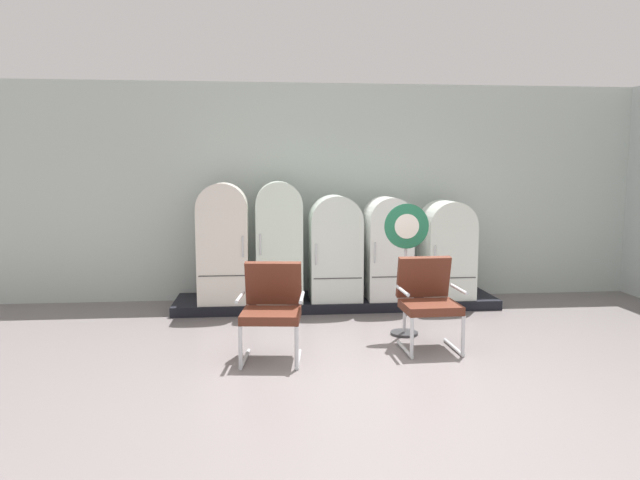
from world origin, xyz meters
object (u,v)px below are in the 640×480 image
refrigerator_3 (388,245)px  armchair_left (272,305)px  refrigerator_4 (447,247)px  refrigerator_1 (279,237)px  refrigerator_0 (223,239)px  refrigerator_2 (335,245)px  armchair_right (428,297)px  sign_stand (406,267)px

refrigerator_3 → armchair_left: (-1.63, -2.10, -0.32)m
refrigerator_3 → refrigerator_4: refrigerator_3 is taller
refrigerator_1 → armchair_left: size_ratio=1.66×
refrigerator_0 → refrigerator_2: refrigerator_0 is taller
armchair_right → refrigerator_1: bearing=128.6°
armchair_right → sign_stand: size_ratio=0.64×
refrigerator_2 → refrigerator_4: 1.59m
refrigerator_0 → refrigerator_3: (2.25, 0.01, -0.11)m
refrigerator_1 → sign_stand: 2.02m
armchair_left → refrigerator_2: bearing=66.6°
refrigerator_0 → refrigerator_3: 2.26m
refrigerator_0 → refrigerator_4: (3.10, 0.04, -0.15)m
refrigerator_3 → refrigerator_0: bearing=-179.7°
armchair_left → armchair_right: (1.67, 0.20, 0.00)m
refrigerator_2 → armchair_left: size_ratio=1.47×
refrigerator_2 → refrigerator_3: (0.74, 0.03, -0.01)m
armchair_left → refrigerator_4: bearing=40.6°
armchair_left → armchair_right: 1.68m
sign_stand → armchair_right: bearing=-76.3°
refrigerator_1 → refrigerator_2: (0.77, -0.05, -0.11)m
refrigerator_3 → refrigerator_1: bearing=179.0°
refrigerator_0 → armchair_left: bearing=-73.5°
sign_stand → refrigerator_3: bearing=86.5°
refrigerator_1 → armchair_left: refrigerator_1 is taller
armchair_right → refrigerator_0: bearing=140.4°
refrigerator_4 → sign_stand: sign_stand is taller
refrigerator_3 → armchair_right: 1.93m
refrigerator_3 → armchair_left: size_ratio=1.44×
refrigerator_2 → armchair_left: (-0.90, -2.08, -0.33)m
refrigerator_2 → armchair_left: bearing=-113.4°
armchair_left → refrigerator_0: bearing=106.5°
armchair_right → sign_stand: bearing=103.7°
refrigerator_1 → sign_stand: size_ratio=1.06×
armchair_left → refrigerator_1: bearing=86.5°
refrigerator_4 → sign_stand: size_ratio=0.88×
sign_stand → armchair_left: bearing=-155.5°
refrigerator_1 → refrigerator_3: (1.50, -0.03, -0.12)m
refrigerator_3 → sign_stand: bearing=-93.5°
refrigerator_0 → sign_stand: refrigerator_0 is taller
refrigerator_4 → armchair_right: (-0.81, -1.93, -0.28)m
armchair_left → armchair_right: same height
refrigerator_2 → refrigerator_1: bearing=176.1°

